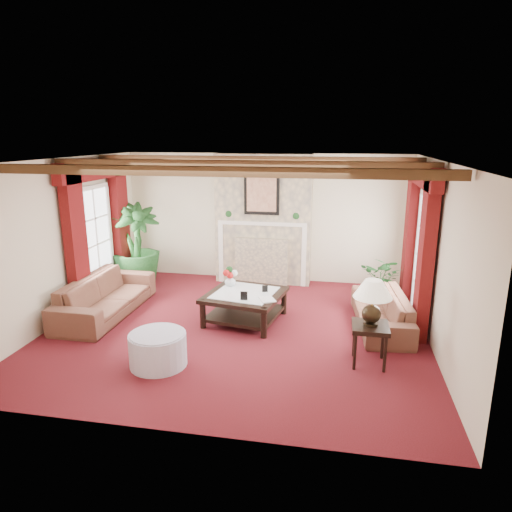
% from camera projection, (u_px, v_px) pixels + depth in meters
% --- Properties ---
extents(floor, '(6.00, 6.00, 0.00)m').
position_uv_depth(floor, '(237.00, 328.00, 7.46)').
color(floor, '#410B0E').
rests_on(floor, ground).
extents(ceiling, '(6.00, 6.00, 0.00)m').
position_uv_depth(ceiling, '(235.00, 160.00, 6.77)').
color(ceiling, white).
rests_on(ceiling, floor).
extents(back_wall, '(6.00, 0.02, 2.70)m').
position_uv_depth(back_wall, '(265.00, 218.00, 9.73)').
color(back_wall, beige).
rests_on(back_wall, ground).
extents(left_wall, '(0.02, 5.50, 2.70)m').
position_uv_depth(left_wall, '(62.00, 240.00, 7.65)').
color(left_wall, beige).
rests_on(left_wall, ground).
extents(right_wall, '(0.02, 5.50, 2.70)m').
position_uv_depth(right_wall, '(438.00, 257.00, 6.59)').
color(right_wall, beige).
rests_on(right_wall, ground).
extents(ceiling_beams, '(6.00, 3.00, 0.12)m').
position_uv_depth(ceiling_beams, '(235.00, 164.00, 6.78)').
color(ceiling_beams, '#3D2713').
rests_on(ceiling_beams, ceiling).
extents(fireplace, '(2.00, 0.52, 2.70)m').
position_uv_depth(fireplace, '(264.00, 154.00, 9.19)').
color(fireplace, tan).
rests_on(fireplace, ground).
extents(french_door_left, '(0.10, 1.10, 2.16)m').
position_uv_depth(french_door_left, '(91.00, 187.00, 8.39)').
color(french_door_left, white).
rests_on(french_door_left, ground).
extents(french_door_right, '(0.10, 1.10, 2.16)m').
position_uv_depth(french_door_right, '(429.00, 195.00, 7.34)').
color(french_door_right, white).
rests_on(french_door_right, ground).
extents(curtains_left, '(0.20, 2.40, 2.55)m').
position_uv_depth(curtains_left, '(94.00, 164.00, 8.26)').
color(curtains_left, '#4D0A0D').
rests_on(curtains_left, ground).
extents(curtains_right, '(0.20, 2.40, 2.55)m').
position_uv_depth(curtains_right, '(424.00, 168.00, 7.25)').
color(curtains_right, '#4D0A0D').
rests_on(curtains_right, ground).
extents(sofa_left, '(2.29, 0.68, 0.89)m').
position_uv_depth(sofa_left, '(105.00, 290.00, 7.96)').
color(sofa_left, '#370F18').
rests_on(sofa_left, ground).
extents(sofa_right, '(2.02, 0.91, 0.75)m').
position_uv_depth(sofa_right, '(382.00, 305.00, 7.45)').
color(sofa_right, '#370F18').
rests_on(sofa_right, ground).
extents(potted_palm, '(2.68, 2.68, 0.96)m').
position_uv_depth(potted_palm, '(138.00, 263.00, 9.50)').
color(potted_palm, black).
rests_on(potted_palm, ground).
extents(small_plant, '(1.48, 1.50, 0.69)m').
position_uv_depth(small_plant, '(383.00, 283.00, 8.62)').
color(small_plant, black).
rests_on(small_plant, ground).
extents(coffee_table, '(1.40, 1.40, 0.49)m').
position_uv_depth(coffee_table, '(245.00, 307.00, 7.72)').
color(coffee_table, black).
rests_on(coffee_table, ground).
extents(side_table, '(0.61, 0.61, 0.58)m').
position_uv_depth(side_table, '(369.00, 344.00, 6.24)').
color(side_table, black).
rests_on(side_table, ground).
extents(ottoman, '(0.78, 0.78, 0.46)m').
position_uv_depth(ottoman, '(158.00, 349.00, 6.22)').
color(ottoman, '#ABABC2').
rests_on(ottoman, ground).
extents(table_lamp, '(0.52, 0.52, 0.66)m').
position_uv_depth(table_lamp, '(372.00, 302.00, 6.08)').
color(table_lamp, black).
rests_on(table_lamp, side_table).
extents(flower_vase, '(0.28, 0.29, 0.20)m').
position_uv_depth(flower_vase, '(230.00, 281.00, 7.99)').
color(flower_vase, silver).
rests_on(flower_vase, coffee_table).
extents(book, '(0.24, 0.20, 0.30)m').
position_uv_depth(book, '(261.00, 292.00, 7.25)').
color(book, black).
rests_on(book, coffee_table).
extents(photo_frame_a, '(0.12, 0.03, 0.15)m').
position_uv_depth(photo_frame_a, '(244.00, 296.00, 7.28)').
color(photo_frame_a, black).
rests_on(photo_frame_a, coffee_table).
extents(photo_frame_b, '(0.10, 0.05, 0.12)m').
position_uv_depth(photo_frame_b, '(265.00, 289.00, 7.67)').
color(photo_frame_b, black).
rests_on(photo_frame_b, coffee_table).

